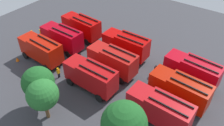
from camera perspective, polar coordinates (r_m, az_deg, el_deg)
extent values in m
plane|color=#38383D|center=(32.65, 0.00, -1.93)|extent=(56.16, 56.16, 0.00)
cube|color=#B50513|center=(31.79, 15.38, 0.02)|extent=(2.36, 2.64, 2.60)
cube|color=#8C9EAD|center=(31.92, 13.82, 1.21)|extent=(0.22, 2.13, 1.46)
cube|color=#B50513|center=(30.90, 21.11, -2.34)|extent=(4.96, 2.82, 2.90)
cube|color=black|center=(29.42, 21.28, -0.70)|extent=(4.32, 0.41, 0.12)
cube|color=black|center=(30.52, 22.26, 0.55)|extent=(4.32, 0.41, 0.12)
cube|color=silver|center=(32.84, 13.22, -0.72)|extent=(0.36, 2.38, 0.28)
cylinder|color=black|center=(31.93, 13.62, -3.05)|extent=(1.12, 0.42, 1.10)
cylinder|color=black|center=(33.68, 15.58, -0.94)|extent=(1.12, 0.42, 1.10)
cylinder|color=black|center=(30.90, 21.56, -6.78)|extent=(1.12, 0.42, 1.10)
cylinder|color=black|center=(32.70, 23.13, -4.39)|extent=(1.12, 0.42, 1.10)
cube|color=#B90504|center=(35.33, 0.14, 5.80)|extent=(2.21, 2.51, 2.60)
cube|color=#8C9EAD|center=(35.69, -1.24, 6.75)|extent=(0.09, 2.13, 1.46)
cube|color=#B90504|center=(33.67, 5.00, 4.12)|extent=(4.81, 2.52, 2.90)
cube|color=black|center=(32.31, 4.50, 5.87)|extent=(4.32, 0.14, 0.12)
cube|color=black|center=(33.32, 5.77, 6.89)|extent=(4.32, 0.14, 0.12)
cube|color=silver|center=(36.55, -1.40, 4.87)|extent=(0.21, 2.38, 0.28)
cylinder|color=black|center=(35.49, -1.26, 2.95)|extent=(1.10, 0.35, 1.10)
cylinder|color=black|center=(37.09, 0.97, 4.69)|extent=(1.10, 0.35, 1.10)
cylinder|color=black|center=(33.35, 5.50, 0.08)|extent=(1.10, 0.35, 1.10)
cylinder|color=black|center=(35.05, 7.55, 2.06)|extent=(1.10, 0.35, 1.10)
cube|color=#B60403|center=(40.84, -10.05, 10.02)|extent=(2.35, 2.63, 2.60)
cube|color=#8C9EAD|center=(41.43, -11.09, 10.80)|extent=(0.21, 2.13, 1.46)
cube|color=#B60403|center=(38.46, -6.53, 8.73)|extent=(4.95, 2.80, 2.90)
cube|color=black|center=(37.30, -7.46, 10.41)|extent=(4.32, 0.39, 0.12)
cube|color=black|center=(38.13, -5.96, 11.18)|extent=(4.32, 0.39, 0.12)
cube|color=silver|center=(42.21, -10.99, 9.10)|extent=(0.35, 2.38, 0.28)
cylinder|color=black|center=(41.08, -11.24, 7.55)|extent=(1.12, 0.42, 1.10)
cylinder|color=black|center=(42.39, -8.80, 8.88)|extent=(1.12, 0.42, 1.10)
cylinder|color=black|center=(37.88, -6.34, 5.23)|extent=(1.12, 0.42, 1.10)
cylinder|color=black|center=(39.30, -3.87, 6.73)|extent=(1.12, 0.42, 1.10)
cube|color=#AC1502|center=(28.67, 12.13, -4.26)|extent=(2.33, 2.62, 2.60)
cube|color=#8C9EAD|center=(28.79, 10.40, -2.93)|extent=(0.20, 2.13, 1.46)
cube|color=#AC1502|center=(27.75, 18.46, -7.00)|extent=(4.93, 2.76, 2.90)
cube|color=black|center=(26.21, 18.53, -5.44)|extent=(4.32, 0.36, 0.12)
cube|color=black|center=(27.22, 19.70, -3.84)|extent=(4.32, 0.36, 0.12)
cube|color=silver|center=(29.81, 9.84, -4.93)|extent=(0.33, 2.38, 0.28)
cylinder|color=black|center=(28.99, 10.21, -7.62)|extent=(1.12, 0.41, 1.10)
cylinder|color=black|center=(30.59, 12.53, -5.04)|extent=(1.12, 0.41, 1.10)
cylinder|color=black|center=(27.95, 18.99, -11.90)|extent=(1.12, 0.41, 1.10)
cylinder|color=black|center=(29.60, 20.86, -8.95)|extent=(1.12, 0.41, 1.10)
cube|color=#AF1410|center=(32.34, -3.31, 2.27)|extent=(2.28, 2.57, 2.60)
cube|color=#8C9EAD|center=(32.74, -4.73, 3.37)|extent=(0.15, 2.13, 1.46)
cube|color=#AF1410|center=(30.50, 1.70, 0.13)|extent=(4.88, 2.65, 2.90)
cube|color=black|center=(29.10, 0.95, 1.90)|extent=(4.32, 0.25, 0.12)
cube|color=black|center=(30.01, 2.53, 3.13)|extent=(4.32, 0.25, 0.12)
cube|color=silver|center=(33.68, -4.79, 1.43)|extent=(0.27, 2.38, 0.28)
cylinder|color=black|center=(32.69, -4.84, -0.78)|extent=(1.11, 0.38, 1.10)
cylinder|color=black|center=(34.09, -2.17, 1.23)|extent=(1.11, 0.38, 1.10)
cylinder|color=black|center=(30.33, 2.12, -4.36)|extent=(1.11, 0.38, 1.10)
cylinder|color=black|center=(31.84, 4.66, -2.03)|extent=(1.11, 0.38, 1.10)
cube|color=#AA0310|center=(38.39, -14.84, 7.32)|extent=(2.23, 2.52, 2.60)
cube|color=#8C9EAD|center=(38.98, -15.94, 8.14)|extent=(0.10, 2.13, 1.46)
cube|color=#AA0310|center=(35.95, -11.19, 5.93)|extent=(4.83, 2.55, 2.90)
cube|color=black|center=(34.77, -12.31, 7.60)|extent=(4.32, 0.16, 0.12)
cube|color=black|center=(35.55, -10.71, 8.55)|extent=(4.32, 0.16, 0.12)
cube|color=silver|center=(39.81, -15.71, 6.39)|extent=(0.22, 2.38, 0.28)
cylinder|color=black|center=(38.73, -15.98, 4.66)|extent=(1.10, 0.36, 1.10)
cylinder|color=black|center=(39.94, -13.39, 6.25)|extent=(1.10, 0.36, 1.10)
cylinder|color=black|center=(35.48, -10.88, 2.16)|extent=(1.10, 0.36, 1.10)
cylinder|color=black|center=(36.80, -8.24, 3.95)|extent=(1.10, 0.36, 1.10)
cube|color=red|center=(26.11, 6.95, -8.78)|extent=(2.26, 2.55, 2.60)
cube|color=#8C9EAD|center=(26.23, 5.05, -7.32)|extent=(0.13, 2.13, 1.46)
cube|color=red|center=(25.12, 13.91, -11.91)|extent=(4.86, 2.62, 2.90)
cube|color=black|center=(23.51, 13.74, -10.52)|extent=(4.32, 0.22, 0.12)
cube|color=black|center=(24.42, 15.18, -8.51)|extent=(4.32, 0.22, 0.12)
cube|color=silver|center=(27.35, 4.61, -9.33)|extent=(0.26, 2.38, 0.28)
cylinder|color=black|center=(26.64, 4.93, -12.39)|extent=(1.11, 0.38, 1.10)
cylinder|color=black|center=(28.03, 7.67, -9.30)|extent=(1.11, 0.38, 1.10)
cylinder|color=black|center=(26.97, 16.83, -13.67)|extent=(1.11, 0.38, 1.10)
cube|color=#B00D0F|center=(30.10, -8.85, -1.37)|extent=(2.21, 2.51, 2.60)
cube|color=#8C9EAD|center=(30.52, -10.34, -0.16)|extent=(0.09, 2.13, 1.46)
cube|color=#B00D0F|center=(28.14, -3.70, -3.85)|extent=(4.81, 2.53, 2.90)
cube|color=black|center=(26.72, -4.77, -2.15)|extent=(4.32, 0.15, 0.12)
cube|color=black|center=(27.51, -2.93, -0.65)|extent=(4.32, 0.15, 0.12)
cube|color=silver|center=(31.53, -10.24, -2.14)|extent=(0.21, 2.38, 0.28)
cylinder|color=black|center=(30.63, -10.38, -4.61)|extent=(1.10, 0.36, 1.10)
cylinder|color=black|center=(31.83, -7.37, -2.27)|extent=(1.10, 0.36, 1.10)
cylinder|color=black|center=(28.12, -3.21, -8.72)|extent=(1.10, 0.36, 1.10)
cylinder|color=black|center=(29.43, -0.26, -5.97)|extent=(1.10, 0.36, 1.10)
cube|color=#B41405|center=(36.52, -19.61, 4.55)|extent=(2.28, 2.57, 2.60)
cube|color=#8C9EAD|center=(37.15, -20.65, 5.47)|extent=(0.15, 2.13, 1.46)
cube|color=#B41405|center=(33.90, -16.21, 2.83)|extent=(4.88, 2.66, 2.90)
cube|color=black|center=(32.74, -17.61, 4.50)|extent=(4.32, 0.27, 0.12)
cube|color=black|center=(33.37, -15.78, 5.58)|extent=(4.32, 0.27, 0.12)
cube|color=silver|center=(38.02, -20.30, 3.70)|extent=(0.28, 2.38, 0.28)
cylinder|color=black|center=(37.03, -20.75, 1.81)|extent=(1.11, 0.39, 1.10)
cylinder|color=black|center=(37.99, -17.87, 3.54)|extent=(1.11, 0.39, 1.10)
cylinder|color=black|center=(33.56, -16.00, -1.20)|extent=(1.11, 0.39, 1.10)
cylinder|color=black|center=(34.62, -12.97, 0.78)|extent=(1.11, 0.39, 1.10)
cylinder|color=black|center=(41.54, -19.21, 6.12)|extent=(0.16, 0.16, 0.76)
cylinder|color=black|center=(41.49, -18.93, 6.15)|extent=(0.16, 0.16, 0.76)
cube|color=orange|center=(41.16, -19.27, 6.96)|extent=(0.47, 0.46, 0.66)
sphere|color=brown|center=(40.95, -19.40, 7.48)|extent=(0.21, 0.21, 0.21)
cylinder|color=orange|center=(40.91, -19.42, 7.59)|extent=(0.27, 0.27, 0.06)
cylinder|color=black|center=(39.06, -10.08, 5.65)|extent=(0.16, 0.16, 0.74)
cylinder|color=black|center=(38.93, -10.26, 5.50)|extent=(0.16, 0.16, 0.74)
cube|color=orange|center=(38.63, -10.29, 6.44)|extent=(0.29, 0.45, 0.65)
sphere|color=brown|center=(38.41, -10.36, 6.98)|extent=(0.21, 0.21, 0.21)
cylinder|color=orange|center=(38.37, -10.37, 7.09)|extent=(0.26, 0.26, 0.06)
cylinder|color=black|center=(32.31, 10.50, -2.35)|extent=(0.16, 0.16, 0.75)
cylinder|color=black|center=(32.34, 10.87, -2.36)|extent=(0.16, 0.16, 0.75)
cube|color=black|center=(31.88, 10.83, -1.40)|extent=(0.48, 0.43, 0.65)
sphere|color=beige|center=(31.61, 10.93, -0.79)|extent=(0.21, 0.21, 0.21)
cylinder|color=black|center=(31.56, 10.94, -0.67)|extent=(0.27, 0.27, 0.06)
cylinder|color=black|center=(32.11, -13.20, -3.10)|extent=(0.16, 0.16, 0.75)
cylinder|color=black|center=(32.22, -12.96, -2.89)|extent=(0.16, 0.16, 0.75)
cube|color=orange|center=(31.72, -13.26, -2.04)|extent=(0.29, 0.45, 0.66)
sphere|color=tan|center=(31.45, -13.37, -1.43)|extent=(0.21, 0.21, 0.21)
cylinder|color=orange|center=(31.39, -13.39, -1.32)|extent=(0.27, 0.27, 0.06)
cylinder|color=black|center=(41.34, -17.21, 6.45)|extent=(0.16, 0.16, 0.80)
cylinder|color=black|center=(41.16, -17.18, 6.31)|extent=(0.16, 0.16, 0.80)
cube|color=orange|center=(40.88, -17.39, 7.27)|extent=(0.48, 0.43, 0.69)
sphere|color=brown|center=(40.66, -17.51, 7.82)|extent=(0.23, 0.23, 0.23)
cylinder|color=orange|center=(40.62, -17.53, 7.93)|extent=(0.28, 0.28, 0.07)
sphere|color=#19511E|center=(20.88, 3.03, -14.82)|extent=(4.22, 4.22, 4.22)
cylinder|color=brown|center=(27.13, -15.92, -11.29)|extent=(0.43, 0.43, 2.16)
sphere|color=#236628|center=(25.30, -16.91, -7.52)|extent=(3.45, 3.45, 3.45)
cylinder|color=brown|center=(28.39, -16.88, -8.56)|extent=(0.45, 0.45, 2.27)
sphere|color=#19511E|center=(26.57, -17.93, -4.59)|extent=(3.63, 3.63, 3.63)
cone|color=#F2600C|center=(43.45, -7.60, 9.41)|extent=(0.44, 0.44, 0.62)
cone|color=#F2600C|center=(33.14, 11.15, -1.38)|extent=(0.45, 0.45, 0.64)
cone|color=#F2600C|center=(37.03, -22.55, 0.91)|extent=(0.50, 0.50, 0.71)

